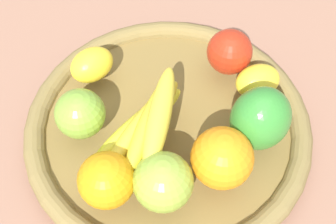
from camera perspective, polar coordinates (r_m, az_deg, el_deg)
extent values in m
plane|color=#966953|center=(0.72, 0.00, -2.81)|extent=(2.40, 2.40, 0.00)
cylinder|color=olive|center=(0.71, 0.00, -2.25)|extent=(0.40, 0.40, 0.03)
torus|color=olive|center=(0.70, 0.00, -1.68)|extent=(0.42, 0.42, 0.03)
ellipsoid|color=yellow|center=(0.67, -3.53, -1.52)|extent=(0.10, 0.17, 0.03)
ellipsoid|color=yellow|center=(0.65, -2.94, -1.29)|extent=(0.07, 0.17, 0.03)
ellipsoid|color=yellow|center=(0.64, -2.04, -0.99)|extent=(0.03, 0.17, 0.03)
ellipsoid|color=yellow|center=(0.62, -1.32, -0.45)|extent=(0.06, 0.17, 0.03)
sphere|color=#7DAB37|center=(0.66, -10.54, -0.21)|extent=(0.08, 0.08, 0.07)
ellipsoid|color=yellow|center=(0.73, -9.16, 5.65)|extent=(0.08, 0.09, 0.05)
sphere|color=#B72A14|center=(0.73, 7.43, 7.19)|extent=(0.09, 0.09, 0.07)
sphere|color=#8FB13B|center=(0.59, -0.60, -8.42)|extent=(0.10, 0.10, 0.08)
ellipsoid|color=#368A31|center=(0.64, 11.08, -0.78)|extent=(0.11, 0.11, 0.10)
ellipsoid|color=yellow|center=(0.71, 10.75, 3.68)|extent=(0.08, 0.08, 0.05)
sphere|color=orange|center=(0.60, -7.42, -8.15)|extent=(0.09, 0.09, 0.07)
sphere|color=orange|center=(0.61, 6.54, -5.53)|extent=(0.11, 0.11, 0.08)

